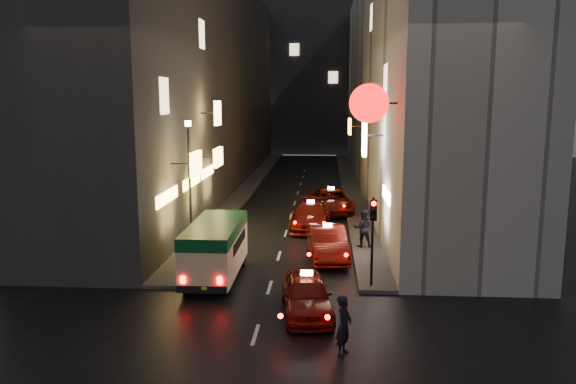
% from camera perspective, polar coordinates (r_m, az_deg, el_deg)
% --- Properties ---
extents(building_left, '(7.38, 52.00, 18.00)m').
position_cam_1_polar(building_left, '(47.78, -8.59, 11.35)').
color(building_left, '#383532').
rests_on(building_left, ground).
extents(building_right, '(7.92, 52.00, 18.00)m').
position_cam_1_polar(building_right, '(47.05, 11.21, 11.30)').
color(building_right, '#BDB7AD').
rests_on(building_right, ground).
extents(building_far, '(30.00, 10.00, 22.00)m').
position_cam_1_polar(building_far, '(78.77, 2.34, 12.15)').
color(building_far, '#303035').
rests_on(building_far, ground).
extents(sidewalk_left, '(1.50, 52.00, 0.15)m').
position_cam_1_polar(sidewalk_left, '(47.67, -3.91, 0.67)').
color(sidewalk_left, '#4A4744').
rests_on(sidewalk_left, ground).
extents(sidewalk_right, '(1.50, 52.00, 0.15)m').
position_cam_1_polar(sidewalk_right, '(47.28, 6.35, 0.56)').
color(sidewalk_right, '#4A4744').
rests_on(sidewalk_right, ground).
extents(minibus, '(1.96, 5.51, 2.36)m').
position_cam_1_polar(minibus, '(23.34, -7.38, -5.23)').
color(minibus, beige).
rests_on(minibus, ground).
extents(taxi_near, '(2.70, 5.31, 1.79)m').
position_cam_1_polar(taxi_near, '(19.67, 1.90, -10.07)').
color(taxi_near, maroon).
rests_on(taxi_near, ground).
extents(taxi_second, '(2.89, 5.76, 1.93)m').
position_cam_1_polar(taxi_second, '(26.20, 4.03, -4.91)').
color(taxi_second, maroon).
rests_on(taxi_second, ground).
extents(taxi_third, '(2.56, 5.57, 1.90)m').
position_cam_1_polar(taxi_third, '(32.16, 2.33, -2.20)').
color(taxi_third, maroon).
rests_on(taxi_third, ground).
extents(taxi_far, '(3.00, 5.79, 1.93)m').
position_cam_1_polar(taxi_far, '(36.86, 4.38, -0.69)').
color(taxi_far, maroon).
rests_on(taxi_far, ground).
extents(pedestrian_crossing, '(0.64, 0.78, 2.03)m').
position_cam_1_polar(pedestrian_crossing, '(16.75, 5.70, -12.96)').
color(pedestrian_crossing, black).
rests_on(pedestrian_crossing, ground).
extents(pedestrian_sidewalk, '(0.85, 0.57, 2.14)m').
position_cam_1_polar(pedestrian_sidewalk, '(27.84, 7.61, -3.39)').
color(pedestrian_sidewalk, black).
rests_on(pedestrian_sidewalk, sidewalk_right).
extents(traffic_light, '(0.26, 0.43, 3.50)m').
position_cam_1_polar(traffic_light, '(21.74, 8.63, -3.13)').
color(traffic_light, black).
rests_on(traffic_light, sidewalk_right).
extents(lamp_post, '(0.28, 0.28, 6.22)m').
position_cam_1_polar(lamp_post, '(26.70, -9.97, 1.46)').
color(lamp_post, black).
rests_on(lamp_post, sidewalk_left).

